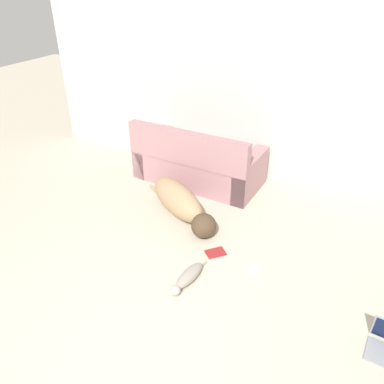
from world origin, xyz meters
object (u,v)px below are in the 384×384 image
Objects in this scene: book_cream at (252,269)px; book_red at (216,253)px; couch at (198,164)px; dog at (181,202)px; cat at (188,277)px.

book_cream is 0.96× the size of book_red.
dog is (0.19, -0.95, -0.09)m from couch.
book_red is at bearing 125.53° from couch.
cat is (0.61, -1.06, -0.14)m from dog.
couch is 0.97m from dog.
couch is 7.57× the size of book_red.
dog is 0.89m from book_red.
cat is at bearing -140.65° from book_cream.
dog is at bearing 151.98° from book_cream.
dog is 5.64× the size of book_red.
cat is at bearing -99.64° from book_red.
dog is 5.87× the size of book_cream.
dog is at bearing -141.45° from cat.
couch is at bearing 130.72° from book_cream.
dog is 1.23m from cat.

